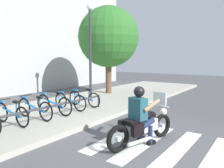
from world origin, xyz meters
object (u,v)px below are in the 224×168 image
at_px(motorcycle, 142,126).
at_px(bicycle_6, 70,101).
at_px(street_lamp, 90,44).
at_px(tree_near_rack, 108,37).
at_px(bicycle_4, 34,108).
at_px(bike_rack, 34,111).
at_px(bicycle_5, 54,104).
at_px(rider, 140,111).
at_px(bicycle_7, 84,98).
at_px(bicycle_3, 11,114).

height_order(motorcycle, bicycle_6, motorcycle).
xyz_separation_m(street_lamp, tree_near_rack, (1.98, 0.40, 0.49)).
bearing_deg(motorcycle, bicycle_4, 97.85).
bearing_deg(bike_rack, bicycle_5, 25.64).
bearing_deg(bicycle_6, bike_rack, -163.92).
relative_size(rider, bicycle_7, 0.90).
relative_size(rider, tree_near_rack, 0.29).
distance_m(bicycle_5, bicycle_6, 0.77).
bearing_deg(bike_rack, bicycle_3, 124.76).
height_order(bicycle_5, bicycle_7, bicycle_5).
height_order(bicycle_6, street_lamp, street_lamp).
xyz_separation_m(bike_rack, tree_near_rack, (6.08, 1.83, 2.66)).
height_order(bicycle_3, bicycle_7, bicycle_3).
relative_size(bike_rack, tree_near_rack, 1.22).
xyz_separation_m(motorcycle, rider, (-0.07, 0.02, 0.37)).
distance_m(motorcycle, bicycle_3, 3.82).
height_order(bicycle_6, bike_rack, bicycle_6).
xyz_separation_m(bicycle_7, tree_near_rack, (3.39, 1.28, 2.75)).
bearing_deg(bicycle_5, tree_near_rack, 14.52).
height_order(bicycle_3, bicycle_6, bicycle_6).
xyz_separation_m(bicycle_4, bike_rack, (-0.38, -0.55, 0.08)).
height_order(motorcycle, rider, rider).
distance_m(bicycle_3, street_lamp, 5.10).
height_order(bicycle_7, tree_near_rack, tree_near_rack).
relative_size(motorcycle, tree_near_rack, 0.43).
bearing_deg(rider, bicycle_5, 84.45).
distance_m(motorcycle, bicycle_6, 3.75).
bearing_deg(bike_rack, tree_near_rack, 16.75).
height_order(bicycle_4, street_lamp, street_lamp).
xyz_separation_m(bicycle_3, street_lamp, (4.49, 0.88, 2.26)).
xyz_separation_m(bicycle_4, bicycle_6, (1.54, -0.00, -0.00)).
relative_size(bicycle_5, street_lamp, 0.38).
distance_m(bicycle_4, tree_near_rack, 6.45).
height_order(bicycle_4, bike_rack, bicycle_4).
bearing_deg(bicycle_3, bicycle_4, -0.01).
height_order(bicycle_5, street_lamp, street_lamp).
xyz_separation_m(bicycle_6, bicycle_7, (0.77, 0.00, -0.00)).
relative_size(bicycle_3, bicycle_4, 0.95).
relative_size(bicycle_5, bicycle_6, 1.09).
bearing_deg(bicycle_4, motorcycle, -82.15).
bearing_deg(tree_near_rack, motorcycle, -136.85).
distance_m(bicycle_4, bicycle_7, 2.31).
height_order(street_lamp, tree_near_rack, tree_near_rack).
xyz_separation_m(motorcycle, bicycle_7, (1.81, 3.60, 0.03)).
bearing_deg(motorcycle, bicycle_7, 63.27).
relative_size(rider, bicycle_3, 0.90).
bearing_deg(bicycle_3, bicycle_6, -0.01).
xyz_separation_m(rider, bicycle_4, (-0.42, 3.58, -0.33)).
relative_size(motorcycle, bicycle_7, 1.32).
xyz_separation_m(bicycle_5, tree_near_rack, (4.93, 1.28, 2.73)).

